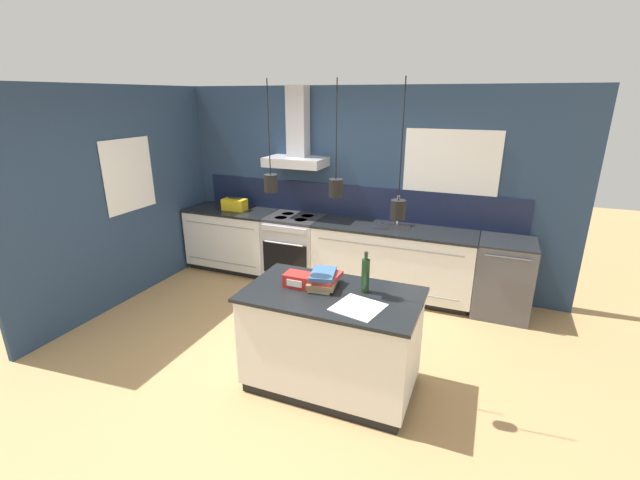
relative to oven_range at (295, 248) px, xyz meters
The scene contains 13 objects.
ground_plane 1.89m from the oven_range, 67.14° to the right, with size 16.00×16.00×0.00m, color tan.
wall_back 1.17m from the oven_range, 24.63° to the left, with size 5.60×2.50×2.60m.
wall_left 2.16m from the oven_range, 150.09° to the right, with size 0.08×3.80×2.60m.
counter_run_left 1.01m from the oven_range, behind, with size 1.30×0.64×0.91m.
counter_run_sink 1.38m from the oven_range, ahead, with size 2.03×0.64×1.29m.
oven_range is the anchor object (origin of this frame).
dishwasher 2.70m from the oven_range, ahead, with size 0.62×0.65×0.91m.
kitchen_island 2.41m from the oven_range, 56.95° to the right, with size 1.48×0.85×0.91m.
bottle_on_island 2.53m from the oven_range, 50.46° to the right, with size 0.07×0.07×0.36m.
book_stack 2.34m from the oven_range, 58.06° to the right, with size 0.28×0.37×0.14m.
red_supply_box 2.29m from the oven_range, 63.53° to the right, with size 0.23×0.16×0.12m.
paper_pile 2.74m from the oven_range, 53.85° to the right, with size 0.42×0.42×0.01m.
yellow_toolbox 1.09m from the oven_range, behind, with size 0.34×0.18×0.19m.
Camera 1 is at (1.74, -3.37, 2.48)m, focal length 24.00 mm.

